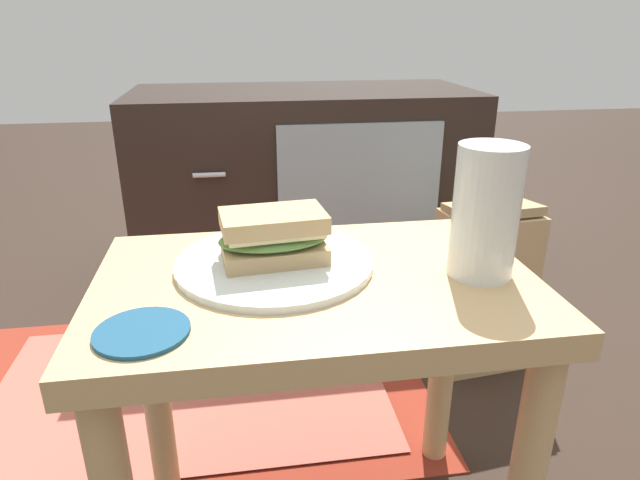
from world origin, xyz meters
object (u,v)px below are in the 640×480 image
Objects in this scene: plate at (275,263)px; coaster at (142,332)px; sandwich_front at (274,236)px; paper_bag at (483,287)px; beer_glass at (485,214)px; tv_cabinet at (304,189)px.

plate is 0.21m from coaster.
plate reaches higher than coaster.
paper_bag is (0.50, 0.39, -0.31)m from sandwich_front.
beer_glass is 1.68× the size of coaster.
beer_glass is 0.42× the size of paper_bag.
plate is at bearing -99.50° from tv_cabinet.
sandwich_front is at bearing -99.50° from tv_cabinet.
beer_glass is at bearing -13.49° from plate.
sandwich_front is at bearing 0.00° from plate.
beer_glass is at bearing 11.86° from coaster.
tv_cabinet reaches higher than coaster.
beer_glass reaches higher than plate.
paper_bag is (0.50, 0.39, -0.27)m from plate.
paper_bag is at bearing 37.94° from plate.
coaster is (-0.41, -0.09, -0.08)m from beer_glass.
paper_bag is (0.65, 0.54, -0.27)m from coaster.
sandwich_front is at bearing 44.64° from coaster.
sandwich_front reaches higher than coaster.
beer_glass is 0.62m from paper_bag.
tv_cabinet is at bearing 123.53° from paper_bag.
plate is 1.55× the size of beer_glass.
coaster is at bearing -168.14° from beer_glass.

